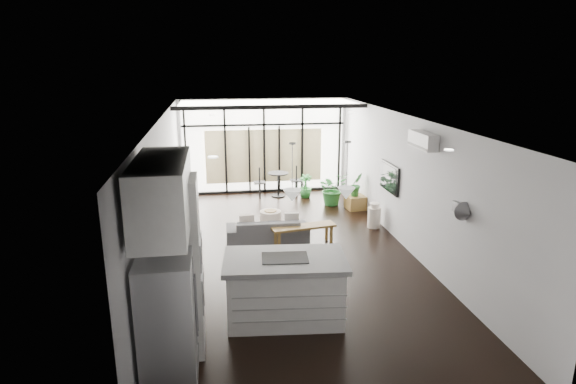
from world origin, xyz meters
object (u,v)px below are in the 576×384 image
object	(u,v)px
island	(285,289)
milk_can	(374,215)
pouf	(271,219)
fridge	(168,322)
tv	(389,177)
console_bench	(303,235)
sofa	(267,226)

from	to	relation	value
island	milk_can	xyz separation A→B (m)	(2.74, 3.85, -0.20)
island	pouf	xyz separation A→B (m)	(0.28, 4.21, -0.30)
fridge	tv	size ratio (longest dim) A/B	1.52
console_bench	sofa	bearing A→B (deg)	144.21
sofa	tv	xyz separation A→B (m)	(2.85, 0.23, 0.95)
sofa	console_bench	distance (m)	0.84
console_bench	tv	size ratio (longest dim) A/B	1.28
pouf	tv	xyz separation A→B (m)	(2.67, -0.67, 1.10)
island	console_bench	bearing A→B (deg)	79.29
island	sofa	xyz separation A→B (m)	(0.11, 3.32, -0.15)
sofa	tv	bearing A→B (deg)	-174.06
island	pouf	world-z (taller)	island
island	sofa	distance (m)	3.32
fridge	tv	xyz separation A→B (m)	(4.58, 4.85, 0.46)
island	fridge	xyz separation A→B (m)	(-1.63, -1.30, 0.33)
fridge	milk_can	bearing A→B (deg)	49.65
fridge	console_bench	world-z (taller)	fridge
sofa	pouf	world-z (taller)	sofa
milk_can	pouf	bearing A→B (deg)	171.54
pouf	tv	bearing A→B (deg)	-13.99
milk_can	tv	world-z (taller)	tv
sofa	pouf	size ratio (longest dim) A/B	3.53
island	milk_can	bearing A→B (deg)	59.82
pouf	milk_can	bearing A→B (deg)	-8.46
tv	sofa	bearing A→B (deg)	-175.41
console_bench	tv	bearing A→B (deg)	5.85
pouf	fridge	bearing A→B (deg)	-109.12
tv	fridge	bearing A→B (deg)	-133.39
fridge	tv	bearing A→B (deg)	46.61
sofa	pouf	distance (m)	0.92
console_bench	tv	xyz separation A→B (m)	(2.10, 0.59, 1.07)
fridge	console_bench	size ratio (longest dim) A/B	1.19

